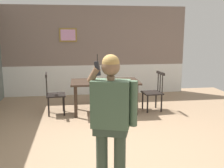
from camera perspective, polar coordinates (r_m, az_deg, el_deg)
The scene contains 6 objects.
ground_plane at distance 4.64m, azimuth 0.42°, elevation -12.57°, with size 8.13×8.13×0.00m, color #9E7F60.
room_back_partition at distance 7.95m, azimuth -3.65°, elevation 6.74°, with size 5.44×0.17×2.61m.
dining_table at distance 6.15m, azimuth -1.51°, elevation -0.23°, with size 1.58×0.88×0.75m.
chair_near_window at distance 6.19m, azimuth -12.34°, elevation -2.17°, with size 0.46×0.46×0.95m.
chair_by_doorway at distance 6.42m, azimuth 8.94°, elevation -1.67°, with size 0.47×0.47×0.93m.
person_figure at distance 3.09m, azimuth -0.14°, elevation -6.46°, with size 0.57×0.36×1.62m.
Camera 1 is at (-0.64, -4.20, 1.87)m, focal length 42.55 mm.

